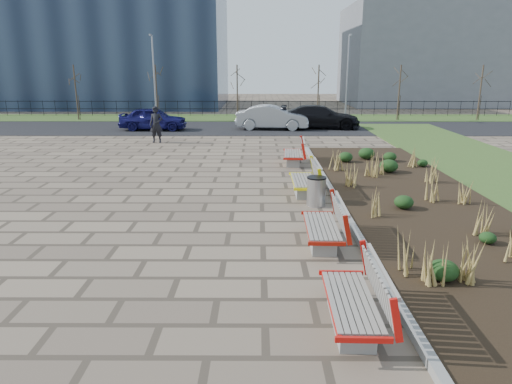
{
  "coord_description": "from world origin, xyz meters",
  "views": [
    {
      "loc": [
        1.55,
        -8.04,
        3.96
      ],
      "look_at": [
        1.5,
        3.0,
        0.9
      ],
      "focal_mm": 32.0,
      "sensor_mm": 36.0,
      "label": 1
    }
  ],
  "objects_px": {
    "car_blue": "(153,119)",
    "car_silver": "(272,117)",
    "bench_d": "(293,152)",
    "pedestrian": "(156,125)",
    "lamp_east": "(347,79)",
    "car_black": "(320,117)",
    "bench_a": "(351,297)",
    "lamp_west": "(154,79)",
    "bench_b": "(322,224)",
    "litter_bin": "(316,192)",
    "bench_c": "(303,178)"
  },
  "relations": [
    {
      "from": "car_blue",
      "to": "car_silver",
      "type": "height_order",
      "value": "car_silver"
    },
    {
      "from": "bench_d",
      "to": "pedestrian",
      "type": "distance_m",
      "value": 8.79
    },
    {
      "from": "car_silver",
      "to": "lamp_east",
      "type": "distance_m",
      "value": 7.6
    },
    {
      "from": "car_silver",
      "to": "car_black",
      "type": "bearing_deg",
      "value": -74.74
    },
    {
      "from": "pedestrian",
      "to": "lamp_east",
      "type": "bearing_deg",
      "value": 41.67
    },
    {
      "from": "bench_a",
      "to": "bench_d",
      "type": "bearing_deg",
      "value": 91.41
    },
    {
      "from": "lamp_west",
      "to": "lamp_east",
      "type": "distance_m",
      "value": 14.0
    },
    {
      "from": "bench_b",
      "to": "pedestrian",
      "type": "xyz_separation_m",
      "value": [
        -6.85,
        14.38,
        0.46
      ]
    },
    {
      "from": "lamp_west",
      "to": "bench_d",
      "type": "bearing_deg",
      "value": -59.61
    },
    {
      "from": "bench_d",
      "to": "car_blue",
      "type": "relative_size",
      "value": 0.5
    },
    {
      "from": "bench_b",
      "to": "bench_d",
      "type": "distance_m",
      "value": 8.89
    },
    {
      "from": "car_silver",
      "to": "lamp_west",
      "type": "bearing_deg",
      "value": 66.61
    },
    {
      "from": "litter_bin",
      "to": "lamp_west",
      "type": "bearing_deg",
      "value": 113.55
    },
    {
      "from": "litter_bin",
      "to": "car_black",
      "type": "xyz_separation_m",
      "value": [
        2.33,
        17.06,
        0.34
      ]
    },
    {
      "from": "bench_b",
      "to": "pedestrian",
      "type": "bearing_deg",
      "value": 116.87
    },
    {
      "from": "bench_a",
      "to": "bench_c",
      "type": "height_order",
      "value": "same"
    },
    {
      "from": "car_blue",
      "to": "car_black",
      "type": "bearing_deg",
      "value": -83.96
    },
    {
      "from": "litter_bin",
      "to": "car_black",
      "type": "bearing_deg",
      "value": 82.21
    },
    {
      "from": "bench_c",
      "to": "lamp_west",
      "type": "bearing_deg",
      "value": 114.19
    },
    {
      "from": "pedestrian",
      "to": "lamp_east",
      "type": "xyz_separation_m",
      "value": [
        11.85,
        9.85,
        2.08
      ]
    },
    {
      "from": "bench_d",
      "to": "lamp_west",
      "type": "height_order",
      "value": "lamp_west"
    },
    {
      "from": "bench_b",
      "to": "litter_bin",
      "type": "bearing_deg",
      "value": 86.66
    },
    {
      "from": "bench_a",
      "to": "litter_bin",
      "type": "distance_m",
      "value": 6.44
    },
    {
      "from": "litter_bin",
      "to": "lamp_east",
      "type": "bearing_deg",
      "value": 77.38
    },
    {
      "from": "litter_bin",
      "to": "pedestrian",
      "type": "xyz_separation_m",
      "value": [
        -7.1,
        11.37,
        0.54
      ]
    },
    {
      "from": "car_blue",
      "to": "lamp_west",
      "type": "distance_m",
      "value": 5.62
    },
    {
      "from": "pedestrian",
      "to": "car_black",
      "type": "xyz_separation_m",
      "value": [
        9.43,
        5.69,
        -0.2
      ]
    },
    {
      "from": "bench_a",
      "to": "pedestrian",
      "type": "bearing_deg",
      "value": 112.46
    },
    {
      "from": "pedestrian",
      "to": "bench_a",
      "type": "bearing_deg",
      "value": -67.02
    },
    {
      "from": "bench_a",
      "to": "car_silver",
      "type": "distance_m",
      "value": 22.97
    },
    {
      "from": "bench_b",
      "to": "lamp_east",
      "type": "xyz_separation_m",
      "value": [
        5.0,
        24.24,
        2.54
      ]
    },
    {
      "from": "car_silver",
      "to": "bench_a",
      "type": "bearing_deg",
      "value": -173.06
    },
    {
      "from": "litter_bin",
      "to": "lamp_west",
      "type": "relative_size",
      "value": 0.14
    },
    {
      "from": "car_blue",
      "to": "lamp_east",
      "type": "xyz_separation_m",
      "value": [
        13.1,
        5.05,
        2.31
      ]
    },
    {
      "from": "pedestrian",
      "to": "lamp_west",
      "type": "distance_m",
      "value": 10.3
    },
    {
      "from": "car_silver",
      "to": "car_black",
      "type": "relative_size",
      "value": 0.9
    },
    {
      "from": "car_black",
      "to": "lamp_west",
      "type": "bearing_deg",
      "value": 75.48
    },
    {
      "from": "bench_a",
      "to": "car_silver",
      "type": "height_order",
      "value": "car_silver"
    },
    {
      "from": "bench_d",
      "to": "car_silver",
      "type": "relative_size",
      "value": 0.45
    },
    {
      "from": "bench_a",
      "to": "lamp_east",
      "type": "bearing_deg",
      "value": 81.16
    },
    {
      "from": "bench_d",
      "to": "car_silver",
      "type": "height_order",
      "value": "car_silver"
    },
    {
      "from": "bench_d",
      "to": "lamp_west",
      "type": "distance_m",
      "value": 17.97
    },
    {
      "from": "bench_a",
      "to": "car_silver",
      "type": "relative_size",
      "value": 0.45
    },
    {
      "from": "bench_d",
      "to": "lamp_east",
      "type": "relative_size",
      "value": 0.35
    },
    {
      "from": "bench_d",
      "to": "car_black",
      "type": "height_order",
      "value": "car_black"
    },
    {
      "from": "bench_a",
      "to": "lamp_west",
      "type": "distance_m",
      "value": 29.19
    },
    {
      "from": "lamp_west",
      "to": "car_black",
      "type": "bearing_deg",
      "value": -19.76
    },
    {
      "from": "car_black",
      "to": "bench_c",
      "type": "bearing_deg",
      "value": 175.93
    },
    {
      "from": "bench_a",
      "to": "car_black",
      "type": "xyz_separation_m",
      "value": [
        2.58,
        23.5,
        0.26
      ]
    },
    {
      "from": "bench_b",
      "to": "lamp_west",
      "type": "xyz_separation_m",
      "value": [
        -9.0,
        24.24,
        2.54
      ]
    }
  ]
}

